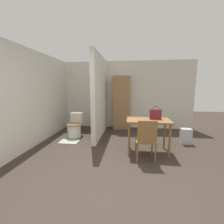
% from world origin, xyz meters
% --- Properties ---
extents(ground_plane, '(16.00, 16.00, 0.00)m').
position_xyz_m(ground_plane, '(0.00, 0.00, 0.00)').
color(ground_plane, '#382D26').
extents(wall_back, '(5.29, 0.12, 2.50)m').
position_xyz_m(wall_back, '(0.00, 3.64, 1.25)').
color(wall_back, silver).
rests_on(wall_back, ground_plane).
extents(wall_left, '(0.12, 4.58, 2.50)m').
position_xyz_m(wall_left, '(-2.20, 1.79, 1.25)').
color(wall_left, silver).
rests_on(wall_left, ground_plane).
extents(partition_wall, '(0.12, 2.02, 2.50)m').
position_xyz_m(partition_wall, '(-0.60, 2.57, 1.25)').
color(partition_wall, silver).
rests_on(partition_wall, ground_plane).
extents(dining_table, '(1.01, 0.63, 0.79)m').
position_xyz_m(dining_table, '(0.78, 1.40, 0.68)').
color(dining_table, brown).
rests_on(dining_table, ground_plane).
extents(wooden_chair, '(0.45, 0.45, 0.89)m').
position_xyz_m(wooden_chair, '(0.69, 0.95, 0.48)').
color(wooden_chair, brown).
rests_on(wooden_chair, ground_plane).
extents(toilet, '(0.43, 0.58, 0.73)m').
position_xyz_m(toilet, '(-1.37, 2.28, 0.29)').
color(toilet, silver).
rests_on(toilet, ground_plane).
extents(handbag, '(0.27, 0.11, 0.31)m').
position_xyz_m(handbag, '(0.94, 1.48, 0.92)').
color(handbag, maroon).
rests_on(handbag, dining_table).
extents(wooden_cabinet, '(0.60, 0.37, 1.95)m').
position_xyz_m(wooden_cabinet, '(0.03, 3.39, 0.97)').
color(wooden_cabinet, '#997047').
rests_on(wooden_cabinet, ground_plane).
extents(bath_mat, '(0.54, 0.35, 0.01)m').
position_xyz_m(bath_mat, '(-1.37, 1.81, 0.01)').
color(bath_mat, '#99A899').
rests_on(bath_mat, ground_plane).
extents(space_heater, '(0.27, 0.21, 0.42)m').
position_xyz_m(space_heater, '(1.89, 2.06, 0.21)').
color(space_heater, '#BCBCC1').
rests_on(space_heater, ground_plane).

